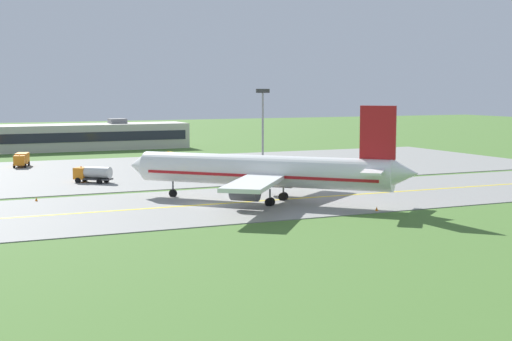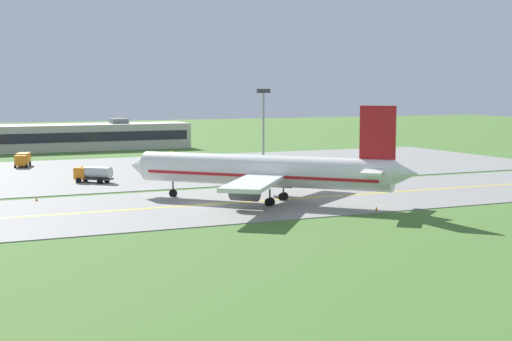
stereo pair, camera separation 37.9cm
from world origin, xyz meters
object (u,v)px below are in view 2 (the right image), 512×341
service_truck_baggage (167,158)px  apron_light_mast (263,120)px  service_truck_catering (23,159)px  airplane_lead (266,171)px  service_truck_fuel (93,173)px

service_truck_baggage → apron_light_mast: (10.65, -22.73, 8.14)m
service_truck_baggage → service_truck_catering: size_ratio=1.04×
airplane_lead → service_truck_fuel: bearing=119.0°
service_truck_catering → apron_light_mast: bearing=-36.3°
service_truck_baggage → service_truck_fuel: size_ratio=1.14×
airplane_lead → apron_light_mast: 34.62m
airplane_lead → service_truck_catering: airplane_lead is taller
service_truck_catering → apron_light_mast: (37.40, -27.52, 7.79)m
service_truck_baggage → apron_light_mast: 26.39m
service_truck_catering → service_truck_baggage: bearing=-10.2°
service_truck_catering → service_truck_fuel: bearing=-76.2°
airplane_lead → service_truck_catering: size_ratio=4.94×
apron_light_mast → service_truck_baggage: bearing=115.1°
airplane_lead → service_truck_fuel: size_ratio=5.39×
airplane_lead → service_truck_catering: bearing=111.8°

